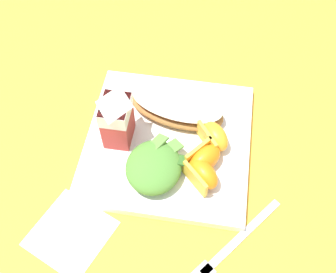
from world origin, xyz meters
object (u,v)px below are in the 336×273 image
Objects in this scene: white_plate at (168,142)px; metal_fork at (230,247)px; orange_wedge_front at (202,174)px; cheesy_pizza_bread at (177,107)px; orange_wedge_middle at (204,158)px; milk_carton at (116,116)px; green_salad_pile at (154,167)px; paper_napkin at (70,233)px; orange_wedge_rear at (214,137)px.

metal_fork is at bearing -144.04° from white_plate.
cheesy_pizza_bread is at bearing 24.89° from orange_wedge_front.
white_plate is 0.21m from metal_fork.
metal_fork is (-0.13, -0.06, -0.03)m from orange_wedge_middle.
orange_wedge_front reaches higher than cheesy_pizza_bread.
green_salad_pile is at bearing -130.55° from milk_carton.
milk_carton reaches higher than green_salad_pile.
paper_napkin is at bearing 167.46° from milk_carton.
orange_wedge_middle is at bearing -102.23° from milk_carton.
white_plate is 1.78× the size of metal_fork.
paper_napkin is (-0.15, 0.19, -0.03)m from orange_wedge_middle.
green_salad_pile is 0.99× the size of milk_carton.
white_plate is at bearing 43.63° from orange_wedge_front.
cheesy_pizza_bread is at bearing -6.55° from white_plate.
paper_napkin is at bearing 121.45° from orange_wedge_front.
white_plate is 0.10m from orange_wedge_front.
orange_wedge_front is (-0.13, -0.06, 0.00)m from cheesy_pizza_bread.
orange_wedge_front is at bearing 179.34° from orange_wedge_middle.
milk_carton is 0.17m from orange_wedge_rear.
green_salad_pile is 0.99× the size of paper_napkin.
white_plate is at bearing -33.79° from paper_napkin.
orange_wedge_front is 0.62× the size of paper_napkin.
cheesy_pizza_bread is at bearing 53.11° from orange_wedge_rear.
green_salad_pile is 1.60× the size of orange_wedge_front.
green_salad_pile is 0.16m from paper_napkin.
milk_carton is 0.70× the size of metal_fork.
green_salad_pile is at bearing 89.02° from orange_wedge_front.
orange_wedge_rear reaches higher than white_plate.
cheesy_pizza_bread is 0.14m from orange_wedge_front.
white_plate is 0.07m from green_salad_pile.
orange_wedge_middle is (0.03, -0.08, -0.00)m from green_salad_pile.
metal_fork is at bearing -126.87° from green_salad_pile.
milk_carton is 1.62× the size of orange_wedge_front.
milk_carton is 0.20m from paper_napkin.
orange_wedge_rear is 0.63× the size of paper_napkin.
milk_carton is at bearing 94.00° from orange_wedge_rear.
green_salad_pile is at bearing 110.28° from orange_wedge_middle.
orange_wedge_rear is at bearing -14.69° from orange_wedge_middle.
metal_fork is (-0.16, -0.20, -0.07)m from milk_carton.
milk_carton is at bearing 94.22° from white_plate.
cheesy_pizza_bread is 1.65× the size of paper_napkin.
milk_carton is 1.59× the size of orange_wedge_middle.
white_plate is 0.22m from paper_napkin.
orange_wedge_middle is 0.44× the size of metal_fork.
green_salad_pile is 0.08m from orange_wedge_front.
milk_carton is 0.27m from metal_fork.
milk_carton is at bearing 125.43° from cheesy_pizza_bread.
orange_wedge_front is 0.43× the size of metal_fork.
white_plate reaches higher than paper_napkin.
orange_wedge_front is at bearing 29.58° from metal_fork.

